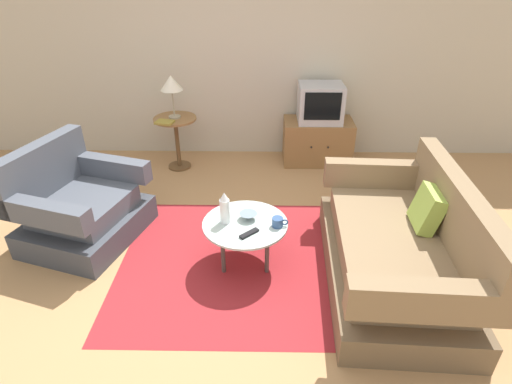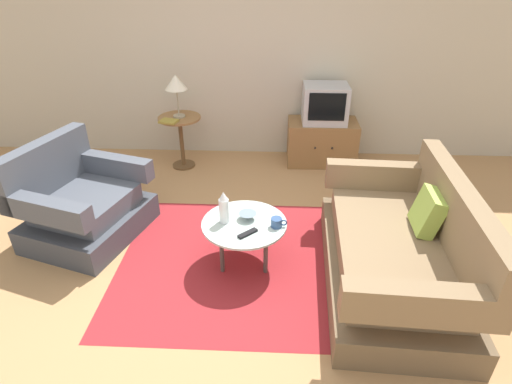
# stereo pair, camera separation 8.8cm
# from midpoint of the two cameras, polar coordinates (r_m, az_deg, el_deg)

# --- Properties ---
(ground_plane) EXTENTS (16.00, 16.00, 0.00)m
(ground_plane) POSITION_cam_midpoint_polar(r_m,az_deg,el_deg) (3.46, -2.96, -11.01)
(ground_plane) COLOR #AD7F51
(back_wall) EXTENTS (9.00, 0.12, 2.70)m
(back_wall) POSITION_cam_midpoint_polar(r_m,az_deg,el_deg) (5.15, -0.76, 19.79)
(back_wall) COLOR #BCB29E
(back_wall) RESTS_ON ground
(area_rug) EXTENTS (2.13, 1.83, 0.00)m
(area_rug) POSITION_cam_midpoint_polar(r_m,az_deg,el_deg) (3.55, -0.84, -9.70)
(area_rug) COLOR maroon
(area_rug) RESTS_ON ground
(armchair) EXTENTS (1.11, 1.21, 0.88)m
(armchair) POSITION_cam_midpoint_polar(r_m,az_deg,el_deg) (4.04, -22.57, -1.75)
(armchair) COLOR #3E424B
(armchair) RESTS_ON ground
(couch) EXTENTS (1.04, 1.78, 0.88)m
(couch) POSITION_cam_midpoint_polar(r_m,az_deg,el_deg) (3.38, 20.02, -7.92)
(couch) COLOR brown
(couch) RESTS_ON ground
(coffee_table) EXTENTS (0.69, 0.69, 0.41)m
(coffee_table) POSITION_cam_midpoint_polar(r_m,az_deg,el_deg) (3.33, -0.91, -4.86)
(coffee_table) COLOR #B2C6C1
(coffee_table) RESTS_ON ground
(side_table) EXTENTS (0.50, 0.50, 0.64)m
(side_table) POSITION_cam_midpoint_polar(r_m,az_deg,el_deg) (4.99, -9.98, 8.34)
(side_table) COLOR olive
(side_table) RESTS_ON ground
(tv_stand) EXTENTS (0.84, 0.49, 0.54)m
(tv_stand) POSITION_cam_midpoint_polar(r_m,az_deg,el_deg) (5.18, 9.62, 6.88)
(tv_stand) COLOR olive
(tv_stand) RESTS_ON ground
(television) EXTENTS (0.52, 0.42, 0.45)m
(television) POSITION_cam_midpoint_polar(r_m,az_deg,el_deg) (5.00, 10.10, 12.05)
(television) COLOR #B7B7BC
(television) RESTS_ON tv_stand
(table_lamp) EXTENTS (0.25, 0.25, 0.49)m
(table_lamp) POSITION_cam_midpoint_polar(r_m,az_deg,el_deg) (4.82, -10.60, 14.66)
(table_lamp) COLOR #9E937A
(table_lamp) RESTS_ON side_table
(vase) EXTENTS (0.08, 0.08, 0.28)m
(vase) POSITION_cam_midpoint_polar(r_m,az_deg,el_deg) (3.25, -3.73, -2.21)
(vase) COLOR white
(vase) RESTS_ON coffee_table
(mug) EXTENTS (0.13, 0.09, 0.08)m
(mug) POSITION_cam_midpoint_polar(r_m,az_deg,el_deg) (3.25, 3.70, -4.28)
(mug) COLOR #335184
(mug) RESTS_ON coffee_table
(bowl) EXTENTS (0.15, 0.15, 0.05)m
(bowl) POSITION_cam_midpoint_polar(r_m,az_deg,el_deg) (3.34, -0.42, -3.37)
(bowl) COLOR slate
(bowl) RESTS_ON coffee_table
(tv_remote_dark) EXTENTS (0.16, 0.15, 0.02)m
(tv_remote_dark) POSITION_cam_midpoint_polar(r_m,az_deg,el_deg) (3.17, -0.38, -5.79)
(tv_remote_dark) COLOR black
(tv_remote_dark) RESTS_ON coffee_table
(book) EXTENTS (0.22, 0.19, 0.02)m
(book) POSITION_cam_midpoint_polar(r_m,az_deg,el_deg) (4.78, -11.57, 9.65)
(book) COLOR olive
(book) RESTS_ON side_table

